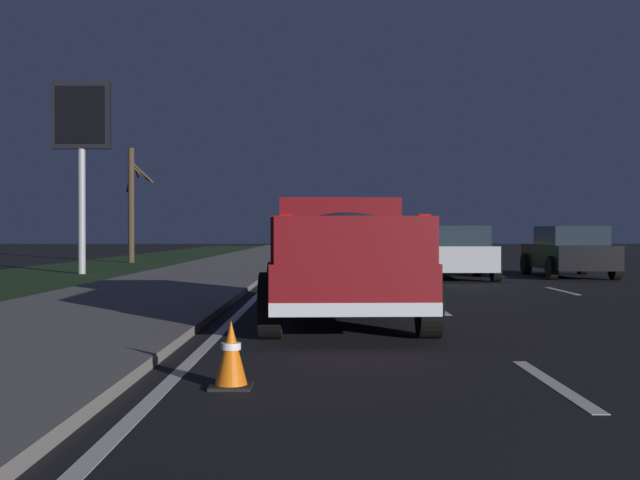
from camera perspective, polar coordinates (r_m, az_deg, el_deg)
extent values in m
plane|color=black|center=(29.39, 7.52, -2.11)|extent=(144.00, 144.00, 0.00)
cube|color=slate|center=(29.37, -7.06, -1.99)|extent=(108.00, 4.00, 0.12)
cube|color=#1E3819|center=(30.40, -16.45, -2.03)|extent=(108.00, 6.00, 0.01)
cube|color=silver|center=(19.07, 17.04, -3.52)|extent=(2.40, 0.14, 0.01)
cube|color=silver|center=(25.64, 12.60, -2.49)|extent=(2.40, 0.14, 0.01)
cube|color=silver|center=(31.54, 10.23, -1.93)|extent=(2.40, 0.14, 0.01)
cube|color=silver|center=(36.52, 8.83, -1.60)|extent=(2.40, 0.14, 0.01)
cube|color=silver|center=(41.93, 7.70, -1.33)|extent=(2.40, 0.14, 0.01)
cube|color=silver|center=(47.39, 6.82, -1.12)|extent=(2.40, 0.14, 0.01)
cube|color=silver|center=(54.25, 5.96, -0.92)|extent=(2.40, 0.14, 0.01)
cube|color=silver|center=(59.71, 5.43, -0.79)|extent=(2.40, 0.14, 0.01)
cube|color=silver|center=(65.63, 4.94, -0.67)|extent=(2.40, 0.14, 0.01)
cube|color=silver|center=(71.56, 4.54, -0.58)|extent=(2.40, 0.14, 0.01)
cube|color=silver|center=(77.72, 4.19, -0.49)|extent=(2.40, 0.14, 0.01)
cube|color=silver|center=(7.37, 16.46, -9.89)|extent=(2.40, 0.14, 0.01)
cube|color=silver|center=(14.15, 8.44, -4.89)|extent=(2.40, 0.14, 0.01)
cube|color=silver|center=(19.33, 6.18, -3.45)|extent=(2.40, 0.14, 0.01)
cube|color=silver|center=(24.85, 4.82, -2.57)|extent=(2.40, 0.14, 0.01)
cube|color=silver|center=(30.57, 3.94, -2.00)|extent=(2.40, 0.14, 0.01)
cube|color=silver|center=(35.61, 3.39, -1.65)|extent=(2.40, 0.14, 0.01)
cube|color=silver|center=(41.31, 2.94, -1.35)|extent=(2.40, 0.14, 0.01)
cube|color=silver|center=(47.68, 2.56, -1.11)|extent=(2.40, 0.14, 0.01)
cube|color=silver|center=(54.25, 2.26, -0.91)|extent=(2.40, 0.14, 0.01)
cube|color=silver|center=(61.21, 2.01, -0.76)|extent=(2.40, 0.14, 0.01)
cube|color=silver|center=(66.87, 1.85, -0.65)|extent=(2.40, 0.14, 0.01)
cube|color=silver|center=(73.10, 1.70, -0.55)|extent=(2.40, 0.14, 0.01)
cube|color=silver|center=(78.99, 1.58, -0.48)|extent=(2.40, 0.14, 0.01)
cube|color=silver|center=(29.18, -2.57, -2.12)|extent=(108.00, 0.14, 0.01)
cube|color=maroon|center=(11.76, 1.54, -2.72)|extent=(5.47, 2.20, 0.60)
cube|color=maroon|center=(12.93, 1.21, 0.89)|extent=(2.23, 1.92, 0.90)
cube|color=#1E2833|center=(11.88, 1.50, 1.17)|extent=(0.09, 1.44, 0.50)
cube|color=maroon|center=(10.65, -3.15, 0.06)|extent=(3.02, 0.19, 0.56)
cube|color=maroon|center=(10.77, 6.89, 0.07)|extent=(3.02, 0.19, 0.56)
cube|color=maroon|center=(9.09, 2.58, -0.01)|extent=(0.15, 1.88, 0.56)
cube|color=silver|center=(9.14, 2.58, -5.03)|extent=(0.19, 2.00, 0.16)
cube|color=red|center=(9.07, -2.47, 1.25)|extent=(0.07, 0.14, 0.20)
cube|color=red|center=(9.20, 7.55, 1.24)|extent=(0.07, 0.14, 0.20)
ellipsoid|color=#232833|center=(10.67, 1.90, 0.28)|extent=(2.65, 1.61, 0.64)
sphere|color=silver|center=(11.15, -0.12, -0.43)|extent=(0.40, 0.40, 0.40)
sphere|color=beige|center=(10.10, 3.83, -0.64)|extent=(0.34, 0.34, 0.34)
cylinder|color=black|center=(13.54, -3.17, -3.36)|extent=(0.84, 0.28, 0.84)
cylinder|color=black|center=(13.65, 5.27, -3.33)|extent=(0.84, 0.28, 0.84)
cylinder|color=black|center=(9.99, -3.58, -4.73)|extent=(0.84, 0.28, 0.84)
cylinder|color=black|center=(10.13, 7.84, -4.66)|extent=(0.84, 0.28, 0.84)
cube|color=#B2B5BA|center=(23.44, 9.69, -1.23)|extent=(4.44, 1.90, 0.70)
cube|color=#1E2833|center=(23.18, 9.79, 0.31)|extent=(2.50, 1.64, 0.56)
cylinder|color=black|center=(24.82, 7.14, -1.80)|extent=(0.68, 0.22, 0.68)
cylinder|color=black|center=(25.06, 11.24, -1.78)|extent=(0.68, 0.22, 0.68)
cylinder|color=black|center=(21.85, 7.92, -2.11)|extent=(0.68, 0.22, 0.68)
cylinder|color=black|center=(22.12, 12.56, -2.09)|extent=(0.68, 0.22, 0.68)
cube|color=red|center=(21.31, 10.52, -1.27)|extent=(0.12, 1.51, 0.10)
cube|color=black|center=(25.10, 17.45, -1.13)|extent=(4.43, 1.87, 0.70)
cube|color=#1E2833|center=(24.85, 17.61, 0.30)|extent=(2.49, 1.62, 0.56)
cylinder|color=black|center=(26.32, 14.64, -1.68)|extent=(0.68, 0.22, 0.68)
cylinder|color=black|center=(26.80, 18.39, -1.65)|extent=(0.68, 0.22, 0.68)
cylinder|color=black|center=(23.42, 16.37, -1.95)|extent=(0.68, 0.22, 0.68)
cylinder|color=black|center=(23.96, 20.52, -1.91)|extent=(0.68, 0.22, 0.68)
cube|color=red|center=(23.04, 18.96, -1.15)|extent=(0.10, 1.51, 0.10)
cube|color=maroon|center=(43.29, 4.81, -0.44)|extent=(4.43, 1.87, 0.70)
cube|color=#1E2833|center=(43.03, 4.85, 0.39)|extent=(2.49, 1.62, 0.56)
cylinder|color=black|center=(44.71, 3.48, -0.78)|extent=(0.68, 0.22, 0.68)
cylinder|color=black|center=(44.88, 5.77, -0.78)|extent=(0.68, 0.22, 0.68)
cylinder|color=black|center=(41.72, 3.78, -0.87)|extent=(0.68, 0.22, 0.68)
cylinder|color=black|center=(41.91, 6.24, -0.87)|extent=(0.68, 0.22, 0.68)
cube|color=red|center=(41.15, 5.11, -0.42)|extent=(0.10, 1.51, 0.10)
cube|color=#14592D|center=(31.80, 6.67, -0.78)|extent=(4.40, 1.80, 0.70)
cube|color=#1E2833|center=(31.55, 6.72, 0.36)|extent=(2.46, 1.59, 0.56)
cylinder|color=black|center=(33.21, 4.83, -1.22)|extent=(0.68, 0.22, 0.68)
cylinder|color=black|center=(33.41, 7.91, -1.22)|extent=(0.68, 0.22, 0.68)
cylinder|color=black|center=(30.23, 5.29, -1.39)|extent=(0.68, 0.22, 0.68)
cylinder|color=black|center=(30.45, 8.67, -1.38)|extent=(0.68, 0.22, 0.68)
cube|color=red|center=(29.67, 7.14, -0.77)|extent=(0.08, 1.51, 0.10)
cylinder|color=#99999E|center=(27.01, -16.81, 4.32)|extent=(0.24, 0.24, 6.29)
cube|color=black|center=(27.23, -16.82, 8.61)|extent=(0.24, 1.90, 2.20)
cube|color=black|center=(27.10, -16.90, 8.65)|extent=(0.04, 1.60, 1.87)
cylinder|color=#423323|center=(36.78, -13.46, 2.44)|extent=(0.28, 0.28, 5.19)
cylinder|color=#423323|center=(37.17, -13.59, 4.13)|extent=(0.69, 0.43, 0.98)
cylinder|color=#423323|center=(36.94, -12.70, 4.78)|extent=(0.42, 1.01, 1.02)
cylinder|color=#423323|center=(37.20, -13.22, 5.22)|extent=(0.77, 0.28, 1.04)
cylinder|color=#423323|center=(37.00, -12.83, 4.72)|extent=(0.47, 0.84, 0.76)
cube|color=black|center=(6.93, -6.43, -10.43)|extent=(0.36, 0.36, 0.03)
cone|color=orange|center=(6.89, -6.43, -8.06)|extent=(0.28, 0.28, 0.55)
cylinder|color=white|center=(6.88, -6.43, -7.61)|extent=(0.17, 0.17, 0.06)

